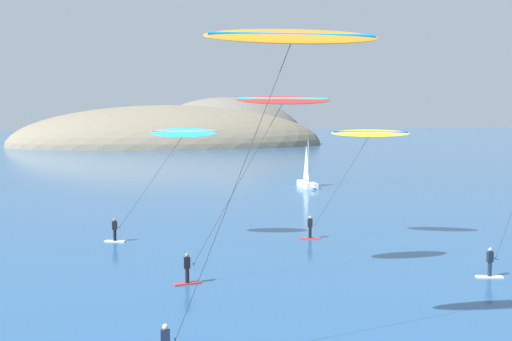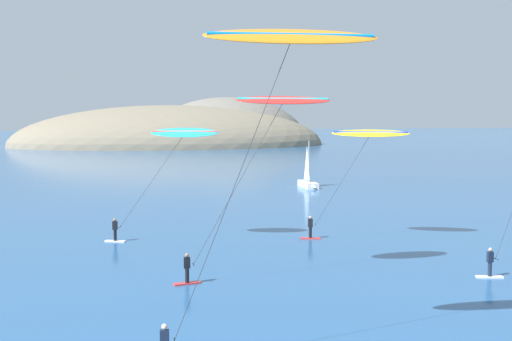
{
  "view_description": "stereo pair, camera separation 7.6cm",
  "coord_description": "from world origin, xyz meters",
  "px_view_note": "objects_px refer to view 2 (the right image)",
  "views": [
    {
      "loc": [
        -7.19,
        -8.63,
        9.41
      ],
      "look_at": [
        0.63,
        27.27,
        5.95
      ],
      "focal_mm": 45.0,
      "sensor_mm": 36.0,
      "label": 1
    },
    {
      "loc": [
        -7.12,
        -8.64,
        9.41
      ],
      "look_at": [
        0.63,
        27.27,
        5.95
      ],
      "focal_mm": 45.0,
      "sensor_mm": 36.0,
      "label": 2
    }
  ],
  "objects_px": {
    "sailboat_near": "(309,182)",
    "kitesurfer_yellow": "(366,141)",
    "kitesurfer_orange": "(282,61)",
    "kitesurfer_red": "(277,112)",
    "kitesurfer_cyan": "(179,140)"
  },
  "relations": [
    {
      "from": "sailboat_near",
      "to": "kitesurfer_yellow",
      "type": "bearing_deg",
      "value": -99.67
    },
    {
      "from": "kitesurfer_orange",
      "to": "kitesurfer_red",
      "type": "distance_m",
      "value": 12.12
    },
    {
      "from": "sailboat_near",
      "to": "kitesurfer_yellow",
      "type": "relative_size",
      "value": 0.73
    },
    {
      "from": "kitesurfer_yellow",
      "to": "sailboat_near",
      "type": "bearing_deg",
      "value": 80.33
    },
    {
      "from": "kitesurfer_orange",
      "to": "kitesurfer_yellow",
      "type": "relative_size",
      "value": 1.53
    },
    {
      "from": "kitesurfer_red",
      "to": "kitesurfer_cyan",
      "type": "bearing_deg",
      "value": 111.08
    },
    {
      "from": "kitesurfer_orange",
      "to": "kitesurfer_red",
      "type": "relative_size",
      "value": 1.21
    },
    {
      "from": "kitesurfer_orange",
      "to": "kitesurfer_cyan",
      "type": "xyz_separation_m",
      "value": [
        -1.56,
        22.8,
        -3.86
      ]
    },
    {
      "from": "kitesurfer_cyan",
      "to": "kitesurfer_red",
      "type": "bearing_deg",
      "value": -68.92
    },
    {
      "from": "kitesurfer_yellow",
      "to": "kitesurfer_cyan",
      "type": "distance_m",
      "value": 13.26
    },
    {
      "from": "sailboat_near",
      "to": "kitesurfer_cyan",
      "type": "xyz_separation_m",
      "value": [
        -18.43,
        -29.22,
        6.66
      ]
    },
    {
      "from": "sailboat_near",
      "to": "kitesurfer_orange",
      "type": "relative_size",
      "value": 0.47
    },
    {
      "from": "sailboat_near",
      "to": "kitesurfer_red",
      "type": "relative_size",
      "value": 0.57
    },
    {
      "from": "kitesurfer_yellow",
      "to": "kitesurfer_cyan",
      "type": "xyz_separation_m",
      "value": [
        -13.05,
        2.32,
        0.04
      ]
    },
    {
      "from": "sailboat_near",
      "to": "kitesurfer_red",
      "type": "height_order",
      "value": "kitesurfer_red"
    }
  ]
}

